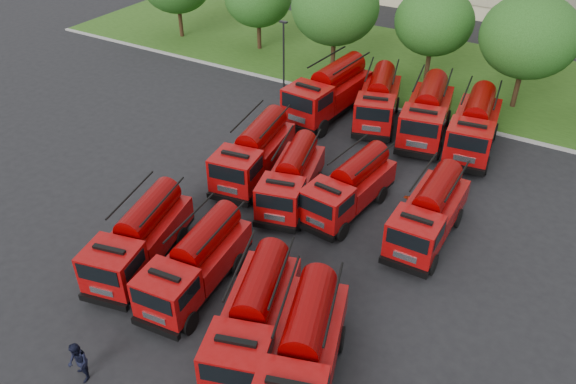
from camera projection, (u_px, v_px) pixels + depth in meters
name	position (u px, v px, depth m)	size (l,w,h in m)	color
ground	(278.00, 258.00, 26.96)	(140.00, 140.00, 0.00)	black
lawn	(446.00, 74.00, 45.34)	(70.00, 16.00, 0.12)	#224512
curb	(410.00, 112.00, 39.60)	(70.00, 0.30, 0.14)	gray
tree_2	(335.00, 7.00, 42.49)	(6.72, 6.72, 8.22)	#382314
tree_3	(434.00, 21.00, 41.71)	(5.88, 5.88, 7.19)	#382314
tree_4	(530.00, 36.00, 37.41)	(6.55, 6.55, 8.01)	#382314
lamp_post_0	(284.00, 51.00, 41.69)	(0.60, 0.25, 5.11)	black
fire_truck_0	(140.00, 238.00, 25.83)	(3.67, 6.98, 3.03)	black
fire_truck_1	(196.00, 262.00, 24.49)	(2.90, 6.68, 2.95)	black
fire_truck_2	(255.00, 316.00, 21.83)	(4.25, 7.15, 3.08)	black
fire_truck_3	(303.00, 351.00, 20.39)	(4.34, 7.32, 3.15)	black
fire_truck_4	(254.00, 152.00, 32.01)	(3.44, 7.29, 3.19)	black
fire_truck_5	(292.00, 178.00, 30.06)	(3.72, 6.77, 2.93)	black
fire_truck_6	(350.00, 187.00, 29.35)	(2.93, 6.66, 2.94)	black
fire_truck_7	(429.00, 213.00, 27.40)	(2.52, 6.69, 3.03)	black
fire_truck_8	(329.00, 91.00, 38.35)	(3.39, 8.07, 3.59)	black
fire_truck_9	(378.00, 100.00, 37.72)	(4.29, 7.44, 3.21)	black
fire_truck_10	(427.00, 112.00, 35.98)	(3.87, 7.77, 3.38)	black
fire_truck_11	(474.00, 125.00, 34.57)	(3.46, 7.60, 3.34)	black
firefighter_1	(83.00, 378.00, 21.30)	(0.89, 0.49, 1.83)	black
firefighter_4	(240.00, 195.00, 31.35)	(0.83, 0.55, 1.71)	black
firefighter_5	(417.00, 218.00, 29.58)	(1.77, 0.76, 1.91)	#9E250C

